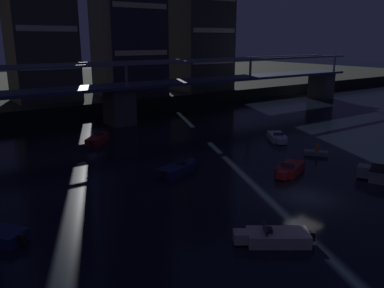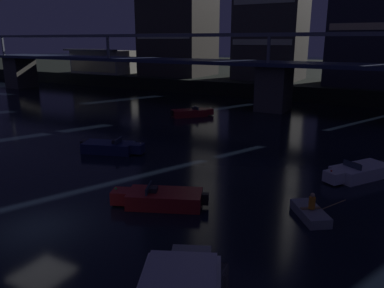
{
  "view_description": "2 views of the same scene",
  "coord_description": "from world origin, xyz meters",
  "px_view_note": "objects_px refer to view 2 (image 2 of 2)",
  "views": [
    {
      "loc": [
        -25.23,
        -19.55,
        12.69
      ],
      "look_at": [
        -0.07,
        16.23,
        1.07
      ],
      "focal_mm": 37.0,
      "sensor_mm": 36.0,
      "label": 1
    },
    {
      "loc": [
        14.29,
        -10.36,
        8.55
      ],
      "look_at": [
        0.91,
        13.24,
        1.06
      ],
      "focal_mm": 35.24,
      "sensor_mm": 36.0,
      "label": 2
    }
  ],
  "objects_px": {
    "waterfront_pavilion": "(103,62)",
    "dinghy_with_paddler": "(310,212)",
    "speedboat_near_right": "(191,113)",
    "speedboat_mid_right": "(111,147)",
    "speedboat_far_left": "(161,198)",
    "river_bridge": "(275,74)",
    "speedboat_near_center": "(358,172)"
  },
  "relations": [
    {
      "from": "speedboat_mid_right",
      "to": "dinghy_with_paddler",
      "type": "height_order",
      "value": "dinghy_with_paddler"
    },
    {
      "from": "river_bridge",
      "to": "speedboat_near_center",
      "type": "bearing_deg",
      "value": -59.43
    },
    {
      "from": "waterfront_pavilion",
      "to": "dinghy_with_paddler",
      "type": "height_order",
      "value": "waterfront_pavilion"
    },
    {
      "from": "waterfront_pavilion",
      "to": "dinghy_with_paddler",
      "type": "relative_size",
      "value": 4.52
    },
    {
      "from": "speedboat_near_center",
      "to": "speedboat_near_right",
      "type": "distance_m",
      "value": 23.03
    },
    {
      "from": "speedboat_near_center",
      "to": "speedboat_far_left",
      "type": "bearing_deg",
      "value": -131.69
    },
    {
      "from": "river_bridge",
      "to": "waterfront_pavilion",
      "type": "distance_m",
      "value": 40.73
    },
    {
      "from": "river_bridge",
      "to": "speedboat_mid_right",
      "type": "distance_m",
      "value": 25.23
    },
    {
      "from": "speedboat_far_left",
      "to": "dinghy_with_paddler",
      "type": "bearing_deg",
      "value": 19.03
    },
    {
      "from": "speedboat_mid_right",
      "to": "speedboat_far_left",
      "type": "height_order",
      "value": "same"
    },
    {
      "from": "river_bridge",
      "to": "dinghy_with_paddler",
      "type": "relative_size",
      "value": 37.4
    },
    {
      "from": "speedboat_near_center",
      "to": "speedboat_far_left",
      "type": "height_order",
      "value": "same"
    },
    {
      "from": "speedboat_far_left",
      "to": "speedboat_near_right",
      "type": "bearing_deg",
      "value": 115.89
    },
    {
      "from": "waterfront_pavilion",
      "to": "speedboat_near_right",
      "type": "relative_size",
      "value": 2.75
    },
    {
      "from": "dinghy_with_paddler",
      "to": "waterfront_pavilion",
      "type": "bearing_deg",
      "value": 141.26
    },
    {
      "from": "river_bridge",
      "to": "speedboat_near_right",
      "type": "bearing_deg",
      "value": -129.75
    },
    {
      "from": "river_bridge",
      "to": "speedboat_near_right",
      "type": "distance_m",
      "value": 11.8
    },
    {
      "from": "speedboat_far_left",
      "to": "dinghy_with_paddler",
      "type": "relative_size",
      "value": 1.83
    },
    {
      "from": "speedboat_near_right",
      "to": "speedboat_far_left",
      "type": "bearing_deg",
      "value": -64.11
    },
    {
      "from": "speedboat_mid_right",
      "to": "speedboat_near_right",
      "type": "bearing_deg",
      "value": 96.33
    },
    {
      "from": "speedboat_near_right",
      "to": "speedboat_mid_right",
      "type": "xyz_separation_m",
      "value": [
        1.76,
        -15.82,
        0.0
      ]
    },
    {
      "from": "speedboat_near_center",
      "to": "speedboat_near_right",
      "type": "xyz_separation_m",
      "value": [
        -19.41,
        12.41,
        0.0
      ]
    },
    {
      "from": "speedboat_near_right",
      "to": "speedboat_mid_right",
      "type": "height_order",
      "value": "same"
    },
    {
      "from": "waterfront_pavilion",
      "to": "speedboat_near_right",
      "type": "xyz_separation_m",
      "value": [
        31.88,
        -20.4,
        -4.02
      ]
    },
    {
      "from": "speedboat_near_right",
      "to": "speedboat_far_left",
      "type": "height_order",
      "value": "same"
    },
    {
      "from": "river_bridge",
      "to": "speedboat_near_right",
      "type": "xyz_separation_m",
      "value": [
        -7.06,
        -8.49,
        -4.17
      ]
    },
    {
      "from": "speedboat_near_center",
      "to": "speedboat_near_right",
      "type": "relative_size",
      "value": 1.06
    },
    {
      "from": "waterfront_pavilion",
      "to": "speedboat_near_center",
      "type": "relative_size",
      "value": 2.59
    },
    {
      "from": "waterfront_pavilion",
      "to": "speedboat_mid_right",
      "type": "xyz_separation_m",
      "value": [
        33.64,
        -36.23,
        -4.02
      ]
    },
    {
      "from": "speedboat_near_center",
      "to": "speedboat_far_left",
      "type": "relative_size",
      "value": 0.95
    },
    {
      "from": "speedboat_near_right",
      "to": "dinghy_with_paddler",
      "type": "height_order",
      "value": "dinghy_with_paddler"
    },
    {
      "from": "river_bridge",
      "to": "speedboat_near_center",
      "type": "height_order",
      "value": "river_bridge"
    }
  ]
}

